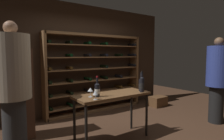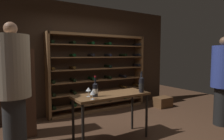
# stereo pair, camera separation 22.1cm
# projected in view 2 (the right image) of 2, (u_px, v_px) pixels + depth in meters

# --- Properties ---
(ground_plane) EXTENTS (9.70, 9.70, 0.00)m
(ground_plane) POSITION_uv_depth(u_px,v_px,m) (124.00, 135.00, 3.54)
(ground_plane) COLOR #472D1E
(back_wall) EXTENTS (5.49, 0.10, 2.78)m
(back_wall) POSITION_uv_depth(u_px,v_px,m) (84.00, 59.00, 4.99)
(back_wall) COLOR #3D2B1E
(back_wall) RESTS_ON ground
(wine_rack) EXTENTS (2.75, 0.32, 2.02)m
(wine_rack) POSITION_uv_depth(u_px,v_px,m) (99.00, 73.00, 5.03)
(wine_rack) COLOR brown
(wine_rack) RESTS_ON ground
(tasting_table) EXTENTS (1.34, 0.52, 0.83)m
(tasting_table) POSITION_uv_depth(u_px,v_px,m) (111.00, 99.00, 3.26)
(tasting_table) COLOR brown
(tasting_table) RESTS_ON ground
(person_guest_blue_shirt) EXTENTS (0.46, 0.46, 1.87)m
(person_guest_blue_shirt) POSITION_uv_depth(u_px,v_px,m) (223.00, 77.00, 3.95)
(person_guest_blue_shirt) COLOR black
(person_guest_blue_shirt) RESTS_ON ground
(person_bystander_dark_jacket) EXTENTS (0.50, 0.50, 1.98)m
(person_bystander_dark_jacket) POSITION_uv_depth(u_px,v_px,m) (13.00, 82.00, 2.82)
(person_bystander_dark_jacket) COLOR #2E2E2E
(person_bystander_dark_jacket) RESTS_ON ground
(wine_crate) EXTENTS (0.48, 0.34, 0.28)m
(wine_crate) POSITION_uv_depth(u_px,v_px,m) (163.00, 102.00, 5.41)
(wine_crate) COLOR brown
(wine_crate) RESTS_ON ground
(display_cabinet) EXTENTS (0.44, 0.36, 1.60)m
(display_cabinet) POSITION_uv_depth(u_px,v_px,m) (21.00, 93.00, 3.45)
(display_cabinet) COLOR #4C2D1E
(display_cabinet) RESTS_ON ground
(wine_bottle_gold_foil) EXTENTS (0.08, 0.08, 0.35)m
(wine_bottle_gold_foil) POSITION_uv_depth(u_px,v_px,m) (141.00, 85.00, 3.47)
(wine_bottle_gold_foil) COLOR black
(wine_bottle_gold_foil) RESTS_ON tasting_table
(wine_bottle_green_slim) EXTENTS (0.08, 0.08, 0.38)m
(wine_bottle_green_slim) POSITION_uv_depth(u_px,v_px,m) (142.00, 85.00, 3.35)
(wine_bottle_green_slim) COLOR black
(wine_bottle_green_slim) RESTS_ON tasting_table
(wine_bottle_red_label) EXTENTS (0.08, 0.08, 0.33)m
(wine_bottle_red_label) POSITION_uv_depth(u_px,v_px,m) (95.00, 89.00, 3.03)
(wine_bottle_red_label) COLOR black
(wine_bottle_red_label) RESTS_ON tasting_table
(wine_glass_stemmed_right) EXTENTS (0.09, 0.09, 0.15)m
(wine_glass_stemmed_right) POSITION_uv_depth(u_px,v_px,m) (88.00, 90.00, 3.02)
(wine_glass_stemmed_right) COLOR silver
(wine_glass_stemmed_right) RESTS_ON tasting_table
(wine_glass_stemmed_center) EXTENTS (0.08, 0.08, 0.15)m
(wine_glass_stemmed_center) POSITION_uv_depth(u_px,v_px,m) (93.00, 93.00, 2.84)
(wine_glass_stemmed_center) COLOR silver
(wine_glass_stemmed_center) RESTS_ON tasting_table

